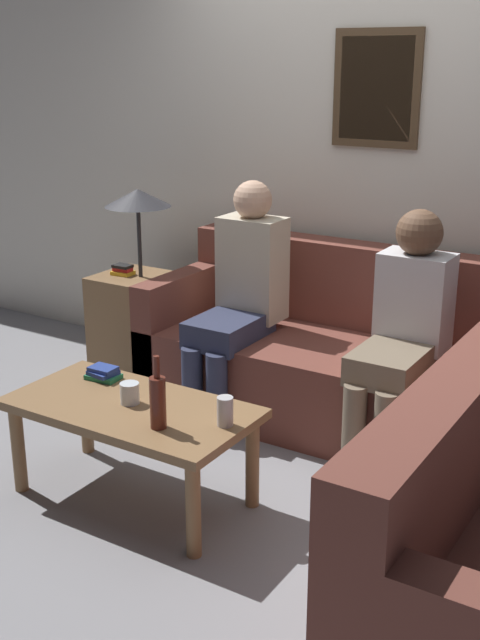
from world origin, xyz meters
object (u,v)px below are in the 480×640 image
wine_bottle (158,401)px  drinking_glass (130,393)px  person_right (404,325)px  couch_main (333,361)px  coffee_table (132,418)px  teddy_bear (379,546)px  person_left (241,292)px

wine_bottle → drinking_glass: size_ratio=3.32×
wine_bottle → person_right: person_right is taller
couch_main → coffee_table: size_ratio=1.84×
person_right → teddy_bear: 1.18m
person_right → drinking_glass: bearing=-127.6°
person_left → teddy_bear: person_left is taller
couch_main → person_left: bearing=-159.9°
couch_main → coffee_table: bearing=-106.3°
wine_bottle → coffee_table: bearing=154.1°
wine_bottle → teddy_bear: bearing=10.9°
coffee_table → person_right: size_ratio=0.91×
couch_main → wine_bottle: size_ratio=6.45×
wine_bottle → person_right: bearing=64.4°
coffee_table → teddy_bear: bearing=2.8°
coffee_table → person_left: bearing=96.0°
couch_main → person_right: 0.58m
couch_main → wine_bottle: (-0.12, -1.35, 0.25)m
drinking_glass → person_right: size_ratio=0.08×
couch_main → person_right: person_right is taller
couch_main → teddy_bear: bearing=-56.9°
person_left → teddy_bear: size_ratio=4.53×
couch_main → drinking_glass: size_ratio=21.45×
couch_main → coffee_table: (-0.36, -1.23, 0.07)m
drinking_glass → teddy_bear: (1.14, 0.05, -0.38)m
wine_bottle → person_left: person_left is taller
person_left → person_right: (0.91, 0.00, -0.02)m
couch_main → person_right: bearing=-21.0°
coffee_table → wine_bottle: wine_bottle is taller
teddy_bear → coffee_table: bearing=-177.2°
couch_main → wine_bottle: couch_main is taller
coffee_table → person_right: 1.36m
teddy_bear → person_left: bearing=141.0°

